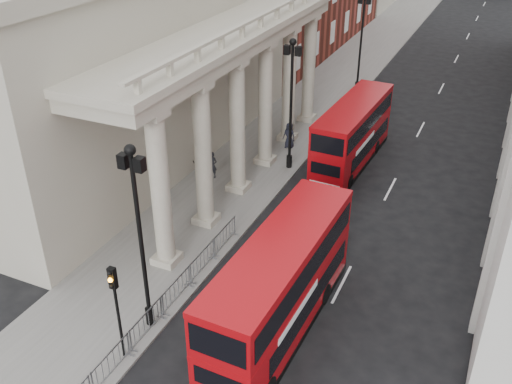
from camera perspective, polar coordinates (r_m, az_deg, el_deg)
name	(u,v)px	position (r m, az deg, el deg)	size (l,w,h in m)	color
sidewalk_west	(307,110)	(46.33, 5.11, 8.14)	(6.00, 140.00, 0.12)	slate
kerb	(342,116)	(45.52, 8.63, 7.53)	(0.20, 140.00, 0.14)	slate
portico_building	(134,68)	(37.59, -12.10, 12.08)	(9.00, 28.00, 12.00)	#A7A18C
lamp_post_south	(139,228)	(22.33, -11.59, -3.56)	(1.05, 0.44, 8.32)	black
lamp_post_mid	(291,96)	(35.05, 3.54, 9.52)	(1.05, 0.44, 8.32)	black
lamp_post_north	(362,35)	(49.71, 10.51, 15.14)	(1.05, 0.44, 8.32)	black
traffic_light	(115,297)	(22.07, -13.90, -10.14)	(0.28, 0.33, 4.30)	black
crowd_barriers	(130,342)	(23.73, -12.53, -14.46)	(0.50, 18.75, 1.10)	gray
bus_near	(280,285)	(23.29, 2.45, -9.26)	(2.78, 10.28, 4.41)	#A6070D
bus_far	(353,133)	(37.30, 9.64, 5.86)	(2.76, 9.67, 4.13)	#A0070C
pedestrian_a	(212,165)	(35.38, -4.38, 2.71)	(0.61, 0.40, 1.68)	black
pedestrian_b	(199,163)	(35.58, -5.71, 2.88)	(0.86, 0.67, 1.77)	black
pedestrian_c	(289,135)	(39.26, 3.34, 5.67)	(0.88, 0.57, 1.80)	black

